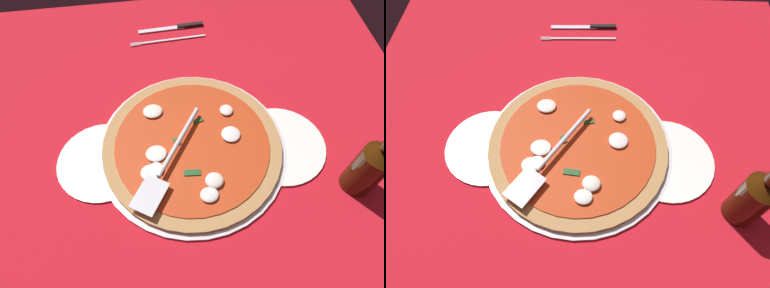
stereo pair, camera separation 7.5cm
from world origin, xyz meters
TOP-DOWN VIEW (x-y plane):
  - ground_plane at (0.00, 0.00)cm, footprint 114.39×114.39cm
  - pizza_pan at (0.87, -0.07)cm, footprint 43.22×43.22cm
  - dinner_plate_left at (-19.38, 2.31)cm, footprint 21.09×21.09cm
  - dinner_plate_right at (21.40, 0.75)cm, footprint 20.11×20.11cm
  - pizza at (0.95, 0.05)cm, footprint 40.83×40.83cm
  - pizza_server at (6.74, 4.93)cm, footprint 17.57×24.62cm
  - place_setting_near at (0.91, -39.62)cm, footprint 22.26×11.87cm
  - beer_bottle at (-32.80, 13.94)cm, footprint 6.54×6.54cm

SIDE VIEW (x-z plane):
  - ground_plane at x=0.00cm, z-range -0.80..0.00cm
  - place_setting_near at x=0.91cm, z-range -0.34..1.06cm
  - dinner_plate_left at x=-19.38cm, z-range 0.00..1.00cm
  - dinner_plate_right at x=21.40cm, z-range 0.00..1.00cm
  - pizza_pan at x=0.87cm, z-range 0.00..1.05cm
  - pizza at x=0.95cm, z-range 0.42..3.16cm
  - pizza_server at x=6.74cm, z-range 3.65..4.65cm
  - beer_bottle at x=-32.80cm, z-range -2.56..19.91cm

